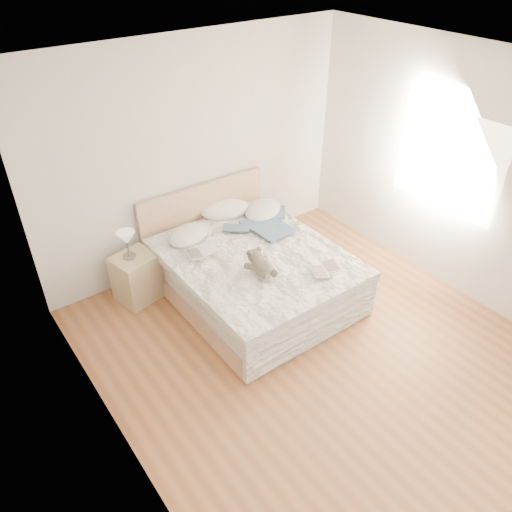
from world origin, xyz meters
The scene contains 16 objects.
floor centered at (0.00, 0.00, 0.00)m, with size 4.00×4.50×0.00m, color brown.
ceiling centered at (0.00, 0.00, 2.70)m, with size 4.00×4.50×0.00m, color white.
wall_back centered at (0.00, 2.25, 1.35)m, with size 4.00×0.02×2.70m, color beige.
wall_left centered at (-2.00, 0.00, 1.35)m, with size 0.02×4.50×2.70m, color beige.
wall_right centered at (2.00, 0.00, 1.35)m, with size 0.02×4.50×2.70m, color beige.
window centered at (1.99, 0.30, 1.45)m, with size 0.02×1.30×1.10m, color white.
bed centered at (0.00, 1.19, 0.31)m, with size 1.72×2.14×1.00m.
nightstand centered at (-1.07, 1.90, 0.28)m, with size 0.45×0.40×0.56m, color tan.
table_lamp centered at (-1.10, 1.93, 0.79)m, with size 0.25×0.25×0.31m.
pillow_left centered at (-0.41, 1.82, 0.64)m, with size 0.54×0.38×0.16m, color white.
pillow_middle centered at (0.24, 2.07, 0.64)m, with size 0.62×0.44×0.19m, color white.
pillow_right centered at (0.61, 1.78, 0.64)m, with size 0.57×0.40×0.17m, color white.
blouse centered at (0.43, 1.45, 0.63)m, with size 0.63×0.67×0.03m, color #334665, non-canonical shape.
photo_book centered at (-0.47, 1.46, 0.63)m, with size 0.34×0.24×0.03m, color white.
childrens_book centered at (0.39, 0.42, 0.63)m, with size 0.33×0.22×0.02m, color #FDEECE.
teddy_bear centered at (-0.17, 0.76, 0.65)m, with size 0.25×0.36×0.19m, color brown, non-canonical shape.
Camera 1 is at (-2.65, -2.50, 3.67)m, focal length 35.00 mm.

